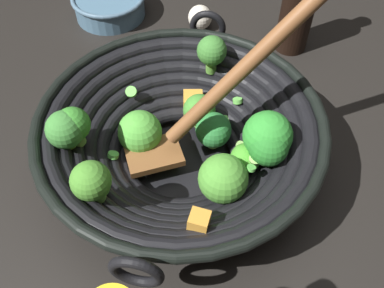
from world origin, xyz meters
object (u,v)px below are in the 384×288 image
at_px(garlic_bulb, 200,17).
at_px(soy_sauce_bottle, 298,6).
at_px(wok, 182,136).
at_px(prep_bowl, 109,4).

bearing_deg(garlic_bulb, soy_sauce_bottle, 71.13).
xyz_separation_m(wok, garlic_bulb, (-0.31, 0.03, -0.04)).
xyz_separation_m(soy_sauce_bottle, garlic_bulb, (-0.05, -0.16, -0.06)).
bearing_deg(garlic_bulb, wok, -4.70).
height_order(wok, soy_sauce_bottle, wok).
height_order(soy_sauce_bottle, prep_bowl, soy_sauce_bottle).
distance_m(prep_bowl, garlic_bulb, 0.17).
relative_size(wok, soy_sauce_bottle, 2.02).
bearing_deg(prep_bowl, wok, 22.09).
height_order(wok, garlic_bulb, wok).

